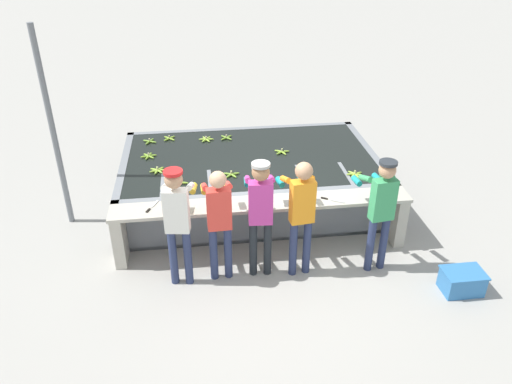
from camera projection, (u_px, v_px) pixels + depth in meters
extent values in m
plane|color=#A3A099|center=(265.00, 259.00, 7.41)|extent=(80.00, 80.00, 0.00)
cube|color=gray|center=(250.00, 198.00, 8.96)|extent=(4.37, 2.70, 0.06)
cube|color=gray|center=(260.00, 217.00, 7.65)|extent=(4.37, 0.12, 0.85)
cube|color=gray|center=(242.00, 148.00, 9.88)|extent=(4.37, 0.12, 0.85)
cube|color=gray|center=(127.00, 186.00, 8.52)|extent=(0.12, 2.70, 0.85)
cube|color=gray|center=(367.00, 171.00, 9.00)|extent=(0.12, 2.70, 0.85)
cube|color=black|center=(250.00, 177.00, 8.75)|extent=(4.13, 2.46, 0.79)
cube|color=gray|center=(165.00, 208.00, 7.88)|extent=(0.06, 0.80, 0.85)
cube|color=gray|center=(211.00, 205.00, 7.96)|extent=(0.06, 0.80, 0.85)
cube|color=gray|center=(256.00, 202.00, 8.05)|extent=(0.06, 0.80, 0.85)
cube|color=gray|center=(300.00, 199.00, 8.13)|extent=(0.06, 0.80, 0.85)
cube|color=gray|center=(344.00, 196.00, 8.21)|extent=(0.06, 0.80, 0.85)
cube|color=#B7B2A3|center=(263.00, 204.00, 7.20)|extent=(4.37, 0.45, 0.05)
cube|color=#B7B2A3|center=(120.00, 239.00, 7.18)|extent=(0.16, 0.41, 0.80)
cube|color=#B7B2A3|center=(397.00, 219.00, 7.65)|extent=(0.16, 0.41, 0.80)
cylinder|color=navy|center=(173.00, 257.00, 6.75)|extent=(0.11, 0.11, 0.86)
cylinder|color=navy|center=(188.00, 257.00, 6.75)|extent=(0.11, 0.11, 0.86)
cube|color=white|center=(176.00, 211.00, 6.39)|extent=(0.34, 0.21, 0.61)
sphere|color=tan|center=(173.00, 180.00, 6.17)|extent=(0.23, 0.23, 0.23)
cylinder|color=red|center=(173.00, 172.00, 6.12)|extent=(0.24, 0.24, 0.04)
cylinder|color=white|center=(166.00, 186.00, 6.50)|extent=(0.12, 0.32, 0.18)
cylinder|color=gold|center=(170.00, 188.00, 6.80)|extent=(0.11, 0.21, 0.08)
cylinder|color=white|center=(190.00, 186.00, 6.50)|extent=(0.12, 0.32, 0.18)
cylinder|color=gold|center=(193.00, 188.00, 6.80)|extent=(0.11, 0.21, 0.08)
cylinder|color=navy|center=(214.00, 254.00, 6.85)|extent=(0.11, 0.11, 0.83)
cylinder|color=navy|center=(228.00, 252.00, 6.87)|extent=(0.11, 0.11, 0.83)
cube|color=#DB3D33|center=(219.00, 209.00, 6.52)|extent=(0.33, 0.18, 0.58)
sphere|color=tan|center=(218.00, 180.00, 6.30)|extent=(0.22, 0.22, 0.22)
cylinder|color=#DB3D33|center=(205.00, 187.00, 6.61)|extent=(0.09, 0.31, 0.18)
cylinder|color=gold|center=(204.00, 189.00, 6.90)|extent=(0.09, 0.20, 0.08)
cylinder|color=#DB3D33|center=(229.00, 185.00, 6.65)|extent=(0.09, 0.31, 0.18)
cylinder|color=gold|center=(227.00, 187.00, 6.95)|extent=(0.09, 0.20, 0.08)
cylinder|color=#1E2328|center=(253.00, 249.00, 6.92)|extent=(0.11, 0.11, 0.86)
cylinder|color=#1E2328|center=(268.00, 248.00, 6.93)|extent=(0.11, 0.11, 0.86)
cube|color=#BC388E|center=(261.00, 203.00, 6.56)|extent=(0.33, 0.19, 0.61)
sphere|color=#9E704C|center=(261.00, 172.00, 6.34)|extent=(0.23, 0.23, 0.23)
cylinder|color=#9E9E99|center=(261.00, 165.00, 6.29)|extent=(0.24, 0.24, 0.04)
cylinder|color=#BC388E|center=(248.00, 179.00, 6.67)|extent=(0.10, 0.31, 0.18)
cylinder|color=teal|center=(247.00, 182.00, 6.96)|extent=(0.10, 0.21, 0.08)
cylinder|color=#BC388E|center=(271.00, 179.00, 6.68)|extent=(0.10, 0.31, 0.18)
cylinder|color=teal|center=(270.00, 181.00, 6.98)|extent=(0.10, 0.21, 0.08)
cylinder|color=navy|center=(293.00, 248.00, 6.92)|extent=(0.11, 0.11, 0.86)
cylinder|color=navy|center=(307.00, 246.00, 6.96)|extent=(0.11, 0.11, 0.86)
cube|color=orange|center=(302.00, 202.00, 6.58)|extent=(0.34, 0.21, 0.61)
sphere|color=tan|center=(304.00, 171.00, 6.36)|extent=(0.23, 0.23, 0.23)
cylinder|color=orange|center=(286.00, 180.00, 6.65)|extent=(0.12, 0.32, 0.18)
cylinder|color=teal|center=(280.00, 182.00, 6.94)|extent=(0.11, 0.21, 0.08)
cylinder|color=orange|center=(308.00, 177.00, 6.71)|extent=(0.12, 0.32, 0.18)
cylinder|color=teal|center=(302.00, 179.00, 7.01)|extent=(0.11, 0.21, 0.08)
cylinder|color=navy|center=(370.00, 245.00, 7.01)|extent=(0.11, 0.11, 0.84)
cylinder|color=navy|center=(383.00, 243.00, 7.05)|extent=(0.11, 0.11, 0.84)
cube|color=#38995B|center=(383.00, 200.00, 6.68)|extent=(0.34, 0.21, 0.60)
sphere|color=tan|center=(387.00, 170.00, 6.46)|extent=(0.23, 0.23, 0.23)
cylinder|color=#282D33|center=(388.00, 163.00, 6.41)|extent=(0.24, 0.24, 0.04)
cylinder|color=#38995B|center=(366.00, 179.00, 6.75)|extent=(0.12, 0.32, 0.18)
cylinder|color=teal|center=(357.00, 181.00, 7.04)|extent=(0.11, 0.21, 0.08)
cylinder|color=#38995B|center=(387.00, 176.00, 6.82)|extent=(0.12, 0.32, 0.18)
cylinder|color=teal|center=(377.00, 178.00, 7.11)|extent=(0.11, 0.21, 0.08)
ellipsoid|color=#7FAD33|center=(151.00, 157.00, 8.50)|extent=(0.14, 0.15, 0.04)
ellipsoid|color=#7FAD33|center=(152.00, 156.00, 8.54)|extent=(0.17, 0.07, 0.04)
ellipsoid|color=#7FAD33|center=(150.00, 155.00, 8.58)|extent=(0.09, 0.17, 0.04)
ellipsoid|color=#7FAD33|center=(147.00, 155.00, 8.56)|extent=(0.14, 0.15, 0.04)
ellipsoid|color=#7FAD33|center=(145.00, 156.00, 8.51)|extent=(0.17, 0.07, 0.04)
ellipsoid|color=#7FAD33|center=(147.00, 157.00, 8.48)|extent=(0.09, 0.17, 0.04)
cylinder|color=tan|center=(148.00, 154.00, 8.51)|extent=(0.03, 0.03, 0.04)
ellipsoid|color=#9EC642|center=(208.00, 140.00, 9.12)|extent=(0.10, 0.17, 0.04)
ellipsoid|color=#9EC642|center=(209.00, 139.00, 9.17)|extent=(0.17, 0.05, 0.04)
ellipsoid|color=#9EC642|center=(208.00, 138.00, 9.21)|extent=(0.13, 0.16, 0.04)
ellipsoid|color=#9EC642|center=(205.00, 138.00, 9.20)|extent=(0.10, 0.17, 0.04)
ellipsoid|color=#9EC642|center=(203.00, 139.00, 9.16)|extent=(0.17, 0.05, 0.04)
ellipsoid|color=#9EC642|center=(205.00, 140.00, 9.12)|extent=(0.13, 0.16, 0.04)
cylinder|color=tan|center=(206.00, 137.00, 9.15)|extent=(0.03, 0.03, 0.04)
ellipsoid|color=#93BC3D|center=(157.00, 169.00, 8.10)|extent=(0.06, 0.17, 0.04)
ellipsoid|color=#93BC3D|center=(155.00, 170.00, 8.08)|extent=(0.17, 0.12, 0.04)
ellipsoid|color=#93BC3D|center=(154.00, 171.00, 8.03)|extent=(0.17, 0.10, 0.04)
ellipsoid|color=#93BC3D|center=(157.00, 172.00, 8.01)|extent=(0.08, 0.17, 0.04)
ellipsoid|color=#93BC3D|center=(159.00, 171.00, 8.02)|extent=(0.13, 0.16, 0.04)
ellipsoid|color=#93BC3D|center=(161.00, 170.00, 8.06)|extent=(0.17, 0.05, 0.04)
ellipsoid|color=#93BC3D|center=(160.00, 169.00, 8.10)|extent=(0.14, 0.15, 0.04)
cylinder|color=tan|center=(157.00, 168.00, 8.04)|extent=(0.03, 0.03, 0.04)
ellipsoid|color=#75A333|center=(148.00, 143.00, 9.03)|extent=(0.11, 0.17, 0.04)
ellipsoid|color=#75A333|center=(152.00, 142.00, 9.06)|extent=(0.17, 0.11, 0.04)
ellipsoid|color=#75A333|center=(151.00, 140.00, 9.12)|extent=(0.11, 0.17, 0.04)
ellipsoid|color=#75A333|center=(147.00, 141.00, 9.09)|extent=(0.17, 0.11, 0.04)
cylinder|color=tan|center=(150.00, 140.00, 9.06)|extent=(0.03, 0.03, 0.04)
ellipsoid|color=#93BC3D|center=(352.00, 174.00, 7.93)|extent=(0.17, 0.05, 0.04)
ellipsoid|color=#93BC3D|center=(354.00, 175.00, 7.90)|extent=(0.14, 0.15, 0.04)
ellipsoid|color=#93BC3D|center=(357.00, 176.00, 7.89)|extent=(0.06, 0.17, 0.04)
ellipsoid|color=#93BC3D|center=(358.00, 175.00, 7.92)|extent=(0.17, 0.12, 0.04)
ellipsoid|color=#93BC3D|center=(358.00, 173.00, 7.96)|extent=(0.17, 0.10, 0.04)
ellipsoid|color=#93BC3D|center=(355.00, 173.00, 7.98)|extent=(0.08, 0.17, 0.04)
ellipsoid|color=#93BC3D|center=(352.00, 173.00, 7.97)|extent=(0.13, 0.16, 0.04)
cylinder|color=tan|center=(355.00, 172.00, 7.92)|extent=(0.03, 0.03, 0.04)
ellipsoid|color=#8CB738|center=(282.00, 150.00, 8.73)|extent=(0.08, 0.17, 0.04)
ellipsoid|color=#8CB738|center=(279.00, 151.00, 8.70)|extent=(0.16, 0.12, 0.04)
ellipsoid|color=#8CB738|center=(280.00, 153.00, 8.65)|extent=(0.15, 0.14, 0.04)
ellipsoid|color=#8CB738|center=(283.00, 153.00, 8.64)|extent=(0.10, 0.17, 0.04)
ellipsoid|color=#8CB738|center=(285.00, 151.00, 8.69)|extent=(0.17, 0.05, 0.04)
cylinder|color=tan|center=(282.00, 150.00, 8.67)|extent=(0.03, 0.03, 0.04)
ellipsoid|color=#8CB738|center=(171.00, 139.00, 9.17)|extent=(0.14, 0.15, 0.04)
ellipsoid|color=#8CB738|center=(172.00, 137.00, 9.24)|extent=(0.15, 0.14, 0.04)
ellipsoid|color=#8CB738|center=(167.00, 138.00, 9.23)|extent=(0.14, 0.15, 0.04)
ellipsoid|color=#8CB738|center=(167.00, 139.00, 9.16)|extent=(0.15, 0.14, 0.04)
cylinder|color=tan|center=(169.00, 137.00, 9.18)|extent=(0.03, 0.03, 0.04)
ellipsoid|color=#75A333|center=(224.00, 139.00, 9.19)|extent=(0.15, 0.14, 0.04)
ellipsoid|color=#75A333|center=(229.00, 138.00, 9.20)|extent=(0.14, 0.15, 0.04)
ellipsoid|color=#75A333|center=(228.00, 137.00, 9.26)|extent=(0.15, 0.14, 0.04)
ellipsoid|color=#75A333|center=(224.00, 137.00, 9.26)|extent=(0.14, 0.15, 0.04)
cylinder|color=tan|center=(226.00, 136.00, 9.21)|extent=(0.03, 0.03, 0.04)
ellipsoid|color=#8CB738|center=(176.00, 182.00, 7.69)|extent=(0.17, 0.08, 0.04)
ellipsoid|color=#8CB738|center=(179.00, 184.00, 7.64)|extent=(0.08, 0.17, 0.04)
ellipsoid|color=#8CB738|center=(183.00, 183.00, 7.68)|extent=(0.17, 0.08, 0.04)
ellipsoid|color=#8CB738|center=(180.00, 181.00, 7.73)|extent=(0.08, 0.17, 0.04)
cylinder|color=tan|center=(179.00, 181.00, 7.67)|extent=(0.03, 0.03, 0.04)
ellipsoid|color=#75A333|center=(235.00, 174.00, 7.95)|extent=(0.17, 0.07, 0.04)
ellipsoid|color=#75A333|center=(231.00, 173.00, 7.98)|extent=(0.05, 0.17, 0.04)
ellipsoid|color=#75A333|center=(228.00, 174.00, 7.94)|extent=(0.17, 0.10, 0.04)
ellipsoid|color=#75A333|center=(229.00, 176.00, 7.89)|extent=(0.14, 0.15, 0.04)
ellipsoid|color=#75A333|center=(233.00, 176.00, 7.89)|extent=(0.12, 0.16, 0.04)
cylinder|color=tan|center=(231.00, 172.00, 7.91)|extent=(0.03, 0.03, 0.04)
cube|color=silver|center=(338.00, 201.00, 7.20)|extent=(0.19, 0.13, 0.00)
cube|color=black|center=(324.00, 198.00, 7.27)|extent=(0.10, 0.07, 0.02)
cube|color=silver|center=(155.00, 204.00, 7.14)|extent=(0.11, 0.20, 0.00)
cube|color=black|center=(148.00, 210.00, 6.97)|extent=(0.07, 0.10, 0.02)
cube|color=#3375B7|center=(462.00, 282.00, 6.72)|extent=(0.52, 0.36, 0.30)
cube|color=#3375B7|center=(464.00, 273.00, 6.64)|extent=(0.55, 0.39, 0.02)
cylinder|color=slate|center=(53.00, 132.00, 7.56)|extent=(0.09, 0.09, 3.20)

